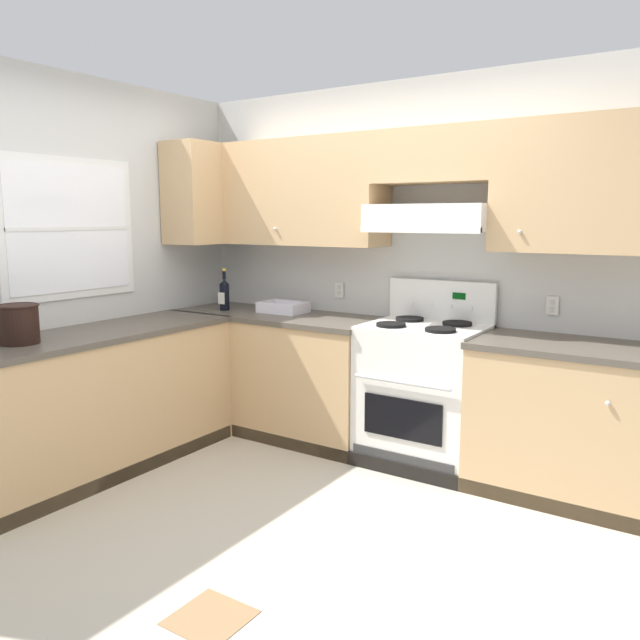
% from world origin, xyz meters
% --- Properties ---
extents(ground_plane, '(7.04, 7.04, 0.00)m').
position_xyz_m(ground_plane, '(0.00, 0.00, 0.00)').
color(ground_plane, '#B2AA99').
extents(floor_accent_tile, '(0.30, 0.30, 0.01)m').
position_xyz_m(floor_accent_tile, '(0.44, -0.77, 0.00)').
color(floor_accent_tile, olive).
rests_on(floor_accent_tile, ground_plane).
extents(wall_back, '(4.68, 0.57, 2.55)m').
position_xyz_m(wall_back, '(0.41, 1.53, 1.48)').
color(wall_back, silver).
rests_on(wall_back, ground_plane).
extents(wall_left, '(0.47, 4.00, 2.55)m').
position_xyz_m(wall_left, '(-1.59, 0.23, 1.34)').
color(wall_left, silver).
rests_on(wall_left, ground_plane).
extents(counter_back_run, '(3.60, 0.65, 0.91)m').
position_xyz_m(counter_back_run, '(0.21, 1.24, 0.45)').
color(counter_back_run, tan).
rests_on(counter_back_run, ground_plane).
extents(counter_left_run, '(0.63, 1.91, 0.91)m').
position_xyz_m(counter_left_run, '(-1.24, -0.00, 0.45)').
color(counter_left_run, tan).
rests_on(counter_left_run, ground_plane).
extents(stove, '(0.76, 0.62, 1.20)m').
position_xyz_m(stove, '(0.46, 1.25, 0.48)').
color(stove, white).
rests_on(stove, ground_plane).
extents(wine_bottle, '(0.08, 0.08, 0.33)m').
position_xyz_m(wine_bottle, '(-1.18, 1.16, 1.04)').
color(wine_bottle, black).
rests_on(wine_bottle, counter_back_run).
extents(bowl, '(0.34, 0.24, 0.08)m').
position_xyz_m(bowl, '(-0.73, 1.31, 0.94)').
color(bowl, silver).
rests_on(bowl, counter_back_run).
extents(bucket, '(0.23, 0.23, 0.23)m').
position_xyz_m(bucket, '(-1.26, -0.48, 1.03)').
color(bucket, black).
rests_on(bucket, counter_left_run).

